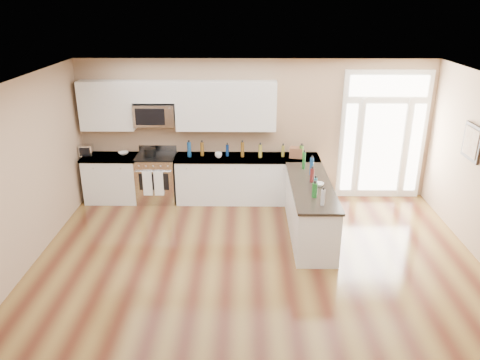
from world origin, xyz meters
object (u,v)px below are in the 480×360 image
(kitchen_range, at_px, (157,178))
(stockpot, at_px, (150,152))
(peninsula_cabinet, at_px, (310,211))
(toaster_oven, at_px, (86,150))

(kitchen_range, distance_m, stockpot, 0.57)
(peninsula_cabinet, relative_size, stockpot, 10.19)
(stockpot, distance_m, toaster_oven, 1.28)
(peninsula_cabinet, bearing_deg, kitchen_range, 153.47)
(peninsula_cabinet, relative_size, kitchen_range, 2.15)
(peninsula_cabinet, bearing_deg, stockpot, 154.57)
(kitchen_range, height_order, toaster_oven, toaster_oven)
(kitchen_range, relative_size, toaster_oven, 4.23)
(peninsula_cabinet, distance_m, toaster_oven, 4.57)
(kitchen_range, xyz_separation_m, stockpot, (-0.10, -0.02, 0.56))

